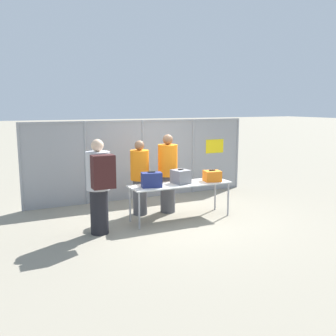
{
  "coord_description": "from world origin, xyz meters",
  "views": [
    {
      "loc": [
        -3.7,
        -7.28,
        2.48
      ],
      "look_at": [
        0.01,
        0.43,
        1.05
      ],
      "focal_mm": 40.0,
      "sensor_mm": 36.0,
      "label": 1
    }
  ],
  "objects_px": {
    "suitcase_navy": "(152,180)",
    "security_worker_far": "(140,177)",
    "suitcase_grey": "(181,177)",
    "suitcase_orange": "(212,176)",
    "inspection_table": "(180,186)",
    "utility_trailer": "(158,166)",
    "security_worker_near": "(168,172)",
    "traveler_hooded": "(99,183)"
  },
  "relations": [
    {
      "from": "suitcase_navy",
      "to": "security_worker_far",
      "type": "distance_m",
      "value": 0.75
    },
    {
      "from": "suitcase_grey",
      "to": "suitcase_orange",
      "type": "height_order",
      "value": "suitcase_grey"
    },
    {
      "from": "inspection_table",
      "to": "utility_trailer",
      "type": "height_order",
      "value": "inspection_table"
    },
    {
      "from": "utility_trailer",
      "to": "security_worker_far",
      "type": "bearing_deg",
      "value": -119.23
    },
    {
      "from": "suitcase_navy",
      "to": "security_worker_near",
      "type": "height_order",
      "value": "security_worker_near"
    },
    {
      "from": "suitcase_navy",
      "to": "security_worker_near",
      "type": "bearing_deg",
      "value": 43.44
    },
    {
      "from": "suitcase_grey",
      "to": "security_worker_far",
      "type": "relative_size",
      "value": 0.24
    },
    {
      "from": "security_worker_near",
      "to": "utility_trailer",
      "type": "bearing_deg",
      "value": -126.6
    },
    {
      "from": "suitcase_grey",
      "to": "security_worker_near",
      "type": "xyz_separation_m",
      "value": [
        -0.05,
        0.56,
        0.01
      ]
    },
    {
      "from": "traveler_hooded",
      "to": "security_worker_far",
      "type": "distance_m",
      "value": 1.53
    },
    {
      "from": "suitcase_navy",
      "to": "suitcase_grey",
      "type": "bearing_deg",
      "value": 7.25
    },
    {
      "from": "traveler_hooded",
      "to": "utility_trailer",
      "type": "height_order",
      "value": "traveler_hooded"
    },
    {
      "from": "inspection_table",
      "to": "utility_trailer",
      "type": "bearing_deg",
      "value": 71.37
    },
    {
      "from": "security_worker_near",
      "to": "security_worker_far",
      "type": "relative_size",
      "value": 1.07
    },
    {
      "from": "suitcase_navy",
      "to": "utility_trailer",
      "type": "xyz_separation_m",
      "value": [
        2.34,
        4.87,
        -0.58
      ]
    },
    {
      "from": "security_worker_near",
      "to": "security_worker_far",
      "type": "height_order",
      "value": "security_worker_near"
    },
    {
      "from": "security_worker_far",
      "to": "utility_trailer",
      "type": "bearing_deg",
      "value": -91.02
    },
    {
      "from": "suitcase_navy",
      "to": "suitcase_orange",
      "type": "relative_size",
      "value": 1.1
    },
    {
      "from": "traveler_hooded",
      "to": "security_worker_far",
      "type": "height_order",
      "value": "traveler_hooded"
    },
    {
      "from": "security_worker_near",
      "to": "utility_trailer",
      "type": "xyz_separation_m",
      "value": [
        1.65,
        4.22,
        -0.58
      ]
    },
    {
      "from": "suitcase_grey",
      "to": "suitcase_orange",
      "type": "bearing_deg",
      "value": -8.31
    },
    {
      "from": "suitcase_grey",
      "to": "inspection_table",
      "type": "bearing_deg",
      "value": -122.45
    },
    {
      "from": "suitcase_navy",
      "to": "security_worker_far",
      "type": "relative_size",
      "value": 0.27
    },
    {
      "from": "inspection_table",
      "to": "traveler_hooded",
      "type": "bearing_deg",
      "value": -172.5
    },
    {
      "from": "security_worker_far",
      "to": "security_worker_near",
      "type": "bearing_deg",
      "value": -160.28
    },
    {
      "from": "suitcase_orange",
      "to": "security_worker_far",
      "type": "xyz_separation_m",
      "value": [
        -1.45,
        0.76,
        -0.03
      ]
    },
    {
      "from": "suitcase_grey",
      "to": "suitcase_navy",
      "type": "bearing_deg",
      "value": -172.75
    },
    {
      "from": "suitcase_grey",
      "to": "traveler_hooded",
      "type": "distance_m",
      "value": 1.93
    },
    {
      "from": "security_worker_near",
      "to": "security_worker_far",
      "type": "bearing_deg",
      "value": -23.75
    },
    {
      "from": "suitcase_navy",
      "to": "suitcase_grey",
      "type": "height_order",
      "value": "suitcase_navy"
    },
    {
      "from": "traveler_hooded",
      "to": "security_worker_near",
      "type": "bearing_deg",
      "value": 33.24
    },
    {
      "from": "inspection_table",
      "to": "security_worker_far",
      "type": "xyz_separation_m",
      "value": [
        -0.68,
        0.7,
        0.15
      ]
    },
    {
      "from": "security_worker_far",
      "to": "utility_trailer",
      "type": "relative_size",
      "value": 0.52
    },
    {
      "from": "suitcase_orange",
      "to": "security_worker_near",
      "type": "bearing_deg",
      "value": 140.07
    },
    {
      "from": "inspection_table",
      "to": "security_worker_near",
      "type": "relative_size",
      "value": 1.25
    },
    {
      "from": "suitcase_orange",
      "to": "utility_trailer",
      "type": "height_order",
      "value": "suitcase_orange"
    },
    {
      "from": "inspection_table",
      "to": "security_worker_near",
      "type": "xyz_separation_m",
      "value": [
        -0.03,
        0.6,
        0.21
      ]
    },
    {
      "from": "inspection_table",
      "to": "suitcase_orange",
      "type": "xyz_separation_m",
      "value": [
        0.77,
        -0.07,
        0.18
      ]
    },
    {
      "from": "traveler_hooded",
      "to": "utility_trailer",
      "type": "distance_m",
      "value": 6.2
    },
    {
      "from": "suitcase_orange",
      "to": "utility_trailer",
      "type": "bearing_deg",
      "value": 80.07
    },
    {
      "from": "traveler_hooded",
      "to": "suitcase_grey",
      "type": "bearing_deg",
      "value": 17.34
    },
    {
      "from": "traveler_hooded",
      "to": "security_worker_near",
      "type": "xyz_separation_m",
      "value": [
        1.85,
        0.84,
        -0.07
      ]
    }
  ]
}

